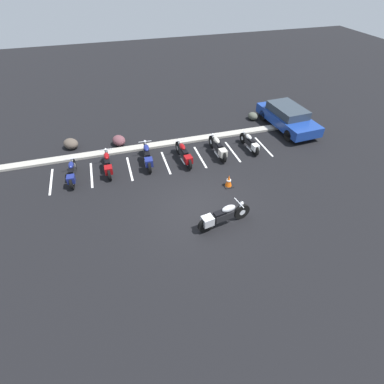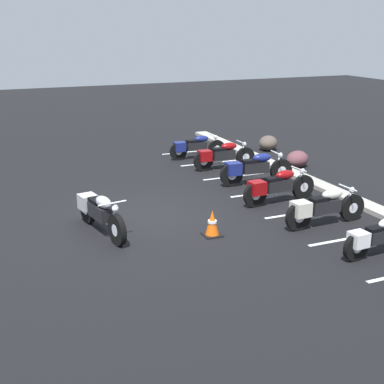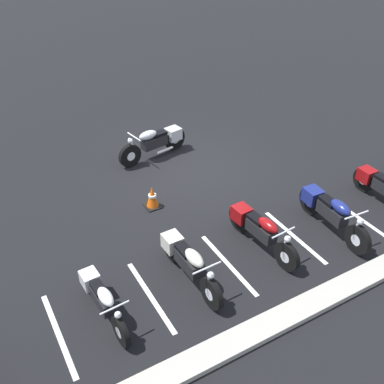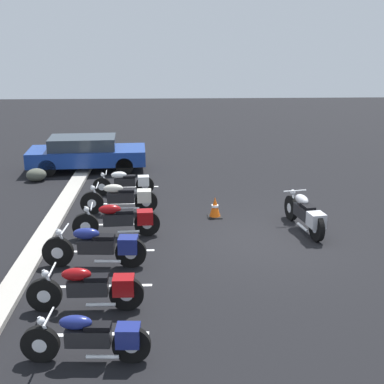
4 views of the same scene
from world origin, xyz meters
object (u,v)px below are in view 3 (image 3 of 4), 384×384
motorcycle_silver_featured (156,142)px  parked_bike_2 (330,211)px  traffic_cone (152,197)px  parked_bike_3 (259,229)px  parked_bike_4 (187,261)px  parked_bike_5 (102,298)px

motorcycle_silver_featured → parked_bike_2: bearing=101.4°
motorcycle_silver_featured → traffic_cone: size_ratio=3.85×
parked_bike_2 → traffic_cone: 4.28m
traffic_cone → parked_bike_2: bearing=138.7°
parked_bike_2 → traffic_cone: (3.21, -2.82, -0.20)m
parked_bike_2 → parked_bike_3: (1.80, -0.32, -0.02)m
parked_bike_4 → parked_bike_5: parked_bike_4 is taller
parked_bike_5 → parked_bike_4: bearing=87.4°
parked_bike_4 → traffic_cone: size_ratio=3.70×
parked_bike_5 → motorcycle_silver_featured: bearing=140.7°
parked_bike_3 → traffic_cone: bearing=-155.0°
motorcycle_silver_featured → parked_bike_5: bearing=44.3°
parked_bike_3 → parked_bike_4: size_ratio=1.00×
parked_bike_3 → parked_bike_4: 1.87m
motorcycle_silver_featured → parked_bike_4: size_ratio=1.04×
motorcycle_silver_featured → parked_bike_5: (3.50, 4.89, -0.07)m
parked_bike_5 → parked_bike_2: bearing=84.4°
parked_bike_4 → parked_bike_5: (1.84, 0.04, -0.05)m
parked_bike_4 → parked_bike_5: bearing=-90.7°
traffic_cone → parked_bike_5: bearing=49.1°
parked_bike_2 → parked_bike_3: 1.83m
parked_bike_2 → parked_bike_3: parked_bike_2 is taller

